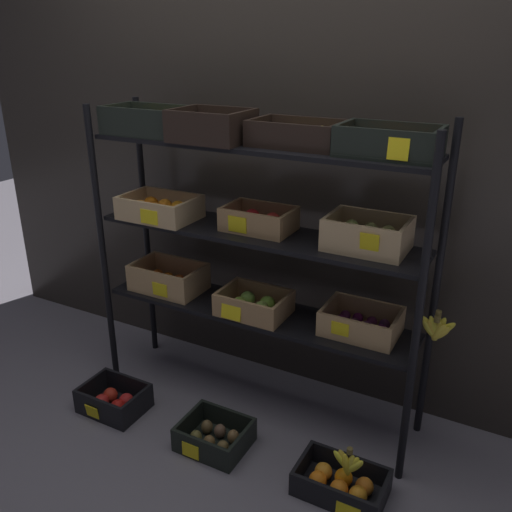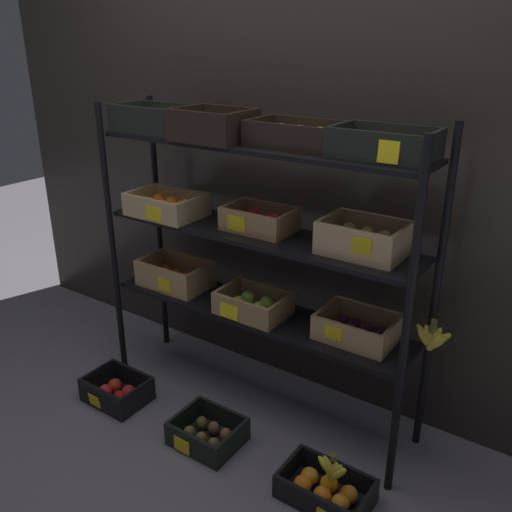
% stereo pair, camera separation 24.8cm
% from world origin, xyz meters
% --- Properties ---
extents(ground_plane, '(10.00, 10.00, 0.00)m').
position_xyz_m(ground_plane, '(0.00, 0.00, 0.00)').
color(ground_plane, slate).
extents(storefront_wall, '(3.95, 0.12, 2.28)m').
position_xyz_m(storefront_wall, '(0.00, 0.37, 1.14)').
color(storefront_wall, '#2D2823').
rests_on(storefront_wall, ground_plane).
extents(display_rack, '(1.68, 0.37, 1.44)m').
position_xyz_m(display_rack, '(0.00, -0.00, 0.95)').
color(display_rack, black).
rests_on(display_rack, ground_plane).
extents(crate_ground_apple_red, '(0.31, 0.24, 0.13)m').
position_xyz_m(crate_ground_apple_red, '(-0.59, -0.39, 0.05)').
color(crate_ground_apple_red, black).
rests_on(crate_ground_apple_red, ground_plane).
extents(crate_ground_kiwi, '(0.30, 0.26, 0.12)m').
position_xyz_m(crate_ground_kiwi, '(-0.01, -0.37, 0.05)').
color(crate_ground_kiwi, black).
rests_on(crate_ground_kiwi, ground_plane).
extents(crate_ground_orange, '(0.36, 0.23, 0.11)m').
position_xyz_m(crate_ground_orange, '(0.59, -0.37, 0.04)').
color(crate_ground_orange, black).
rests_on(crate_ground_orange, ground_plane).
extents(banana_bunch_loose, '(0.15, 0.04, 0.13)m').
position_xyz_m(banana_bunch_loose, '(0.61, -0.37, 0.17)').
color(banana_bunch_loose, brown).
rests_on(banana_bunch_loose, crate_ground_orange).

